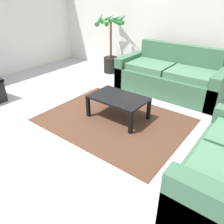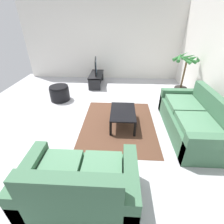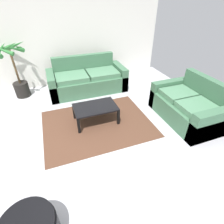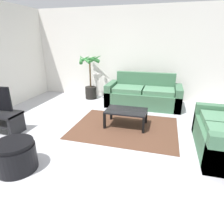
# 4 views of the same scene
# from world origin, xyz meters

# --- Properties ---
(ground_plane) EXTENTS (6.60, 6.60, 0.00)m
(ground_plane) POSITION_xyz_m (0.00, 0.00, 0.00)
(ground_plane) COLOR #B2B2B7
(wall_back) EXTENTS (6.00, 0.06, 2.70)m
(wall_back) POSITION_xyz_m (0.00, 3.00, 1.35)
(wall_back) COLOR silver
(wall_back) RESTS_ON ground
(couch_main) EXTENTS (2.05, 0.90, 0.90)m
(couch_main) POSITION_xyz_m (0.60, 2.28, 0.30)
(couch_main) COLOR #3F6B4C
(couch_main) RESTS_ON ground
(coffee_table) EXTENTS (0.87, 0.56, 0.37)m
(coffee_table) POSITION_xyz_m (0.42, 0.80, 0.32)
(coffee_table) COLOR black
(coffee_table) RESTS_ON ground
(area_rug) EXTENTS (2.20, 1.70, 0.01)m
(area_rug) POSITION_xyz_m (0.42, 0.70, 0.00)
(area_rug) COLOR #513323
(area_rug) RESTS_ON ground
(potted_palm) EXTENTS (0.77, 0.76, 1.39)m
(potted_palm) POSITION_xyz_m (-1.10, 2.55, 0.60)
(potted_palm) COLOR black
(potted_palm) RESTS_ON ground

